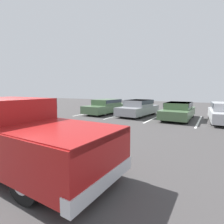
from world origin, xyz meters
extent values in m
cube|color=white|center=(-3.97, 10.26, 0.00)|extent=(0.12, 5.18, 0.01)
cube|color=white|center=(-1.02, 10.26, 0.00)|extent=(0.12, 5.18, 0.01)
cube|color=white|center=(1.92, 10.26, 0.00)|extent=(0.12, 5.18, 0.01)
cube|color=white|center=(4.86, 10.26, 0.00)|extent=(0.12, 5.18, 0.01)
cube|color=#A51919|center=(0.95, 0.10, 0.75)|extent=(6.20, 2.01, 0.95)
cube|color=#A51919|center=(0.64, 0.11, 1.52)|extent=(2.25, 1.80, 0.59)
cube|color=#2D3842|center=(0.64, 0.11, 1.66)|extent=(2.21, 1.85, 0.32)
cube|color=#A51919|center=(2.89, 0.08, 1.18)|extent=(2.31, 1.87, 0.14)
cube|color=silver|center=(3.95, 0.06, 0.39)|extent=(0.23, 1.96, 0.28)
cylinder|color=black|center=(2.81, 0.88, 0.46)|extent=(0.92, 0.29, 0.91)
cylinder|color=#ADADB2|center=(2.81, 0.88, 0.46)|extent=(0.51, 0.30, 0.50)
cylinder|color=black|center=(2.79, -0.72, 0.46)|extent=(0.92, 0.29, 0.91)
cylinder|color=#ADADB2|center=(2.79, -0.72, 0.46)|extent=(0.51, 0.30, 0.50)
cylinder|color=black|center=(-0.89, 0.93, 0.46)|extent=(0.92, 0.29, 0.91)
cylinder|color=#ADADB2|center=(-0.89, 0.93, 0.46)|extent=(0.51, 0.30, 0.50)
cube|color=#4C6B47|center=(-2.49, 10.36, 0.47)|extent=(2.03, 4.75, 0.61)
cube|color=#4C6B47|center=(-2.48, 10.45, 1.01)|extent=(1.69, 2.51, 0.47)
cube|color=#2D3842|center=(-2.48, 10.45, 1.11)|extent=(1.76, 2.47, 0.28)
cylinder|color=black|center=(-1.83, 8.97, 0.31)|extent=(0.27, 0.63, 0.62)
cylinder|color=#ADADB2|center=(-1.83, 8.97, 0.31)|extent=(0.27, 0.35, 0.34)
cylinder|color=black|center=(-3.31, 9.06, 0.31)|extent=(0.27, 0.63, 0.62)
cylinder|color=#ADADB2|center=(-3.31, 9.06, 0.31)|extent=(0.27, 0.35, 0.34)
cylinder|color=black|center=(-1.67, 11.67, 0.31)|extent=(0.27, 0.63, 0.62)
cylinder|color=#ADADB2|center=(-1.67, 11.67, 0.31)|extent=(0.27, 0.35, 0.34)
cylinder|color=black|center=(-3.15, 11.75, 0.31)|extent=(0.27, 0.63, 0.62)
cylinder|color=#ADADB2|center=(-3.15, 11.75, 0.31)|extent=(0.27, 0.35, 0.34)
cube|color=gray|center=(0.44, 10.48, 0.47)|extent=(2.19, 4.38, 0.60)
cube|color=gray|center=(0.44, 10.57, 1.02)|extent=(1.79, 2.34, 0.50)
cube|color=#2D3842|center=(0.44, 10.57, 1.12)|extent=(1.86, 2.30, 0.30)
cylinder|color=black|center=(1.11, 9.19, 0.32)|extent=(0.27, 0.66, 0.64)
cylinder|color=#ADADB2|center=(1.11, 9.19, 0.32)|extent=(0.25, 0.37, 0.35)
cylinder|color=black|center=(-0.46, 9.33, 0.32)|extent=(0.27, 0.66, 0.64)
cylinder|color=#ADADB2|center=(-0.46, 9.33, 0.32)|extent=(0.25, 0.37, 0.35)
cylinder|color=black|center=(1.33, 11.64, 0.32)|extent=(0.27, 0.66, 0.64)
cylinder|color=#ADADB2|center=(1.33, 11.64, 0.32)|extent=(0.25, 0.37, 0.35)
cylinder|color=black|center=(-0.24, 11.78, 0.32)|extent=(0.27, 0.66, 0.64)
cylinder|color=#ADADB2|center=(-0.24, 11.78, 0.32)|extent=(0.25, 0.37, 0.35)
cube|color=#4C6B47|center=(3.49, 10.46, 0.46)|extent=(1.81, 4.49, 0.57)
cube|color=#4C6B47|center=(3.49, 10.55, 0.96)|extent=(1.58, 2.34, 0.44)
cube|color=#2D3842|center=(3.49, 10.55, 1.05)|extent=(1.65, 2.29, 0.26)
cylinder|color=black|center=(4.24, 9.16, 0.32)|extent=(0.23, 0.64, 0.64)
cylinder|color=#ADADB2|center=(4.24, 9.16, 0.32)|extent=(0.24, 0.35, 0.35)
cylinder|color=black|center=(2.72, 9.17, 0.32)|extent=(0.23, 0.64, 0.64)
cylinder|color=#ADADB2|center=(2.72, 9.17, 0.32)|extent=(0.24, 0.35, 0.35)
cylinder|color=black|center=(4.26, 11.76, 0.32)|extent=(0.23, 0.64, 0.64)
cylinder|color=#ADADB2|center=(4.26, 11.76, 0.32)|extent=(0.24, 0.35, 0.35)
cylinder|color=black|center=(2.73, 11.77, 0.32)|extent=(0.23, 0.64, 0.64)
cylinder|color=#ADADB2|center=(2.73, 11.77, 0.32)|extent=(0.24, 0.35, 0.35)
cylinder|color=black|center=(5.66, 9.16, 0.31)|extent=(0.26, 0.63, 0.62)
cylinder|color=#ADADB2|center=(5.66, 9.16, 0.31)|extent=(0.25, 0.36, 0.34)
cylinder|color=black|center=(5.47, 11.68, 0.31)|extent=(0.26, 0.63, 0.62)
cylinder|color=#ADADB2|center=(5.47, 11.68, 0.31)|extent=(0.25, 0.36, 0.34)
cube|color=#B7B2A8|center=(-0.97, 13.48, 0.07)|extent=(1.73, 0.20, 0.14)
camera|label=1|loc=(5.64, -2.52, 2.04)|focal=28.00mm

